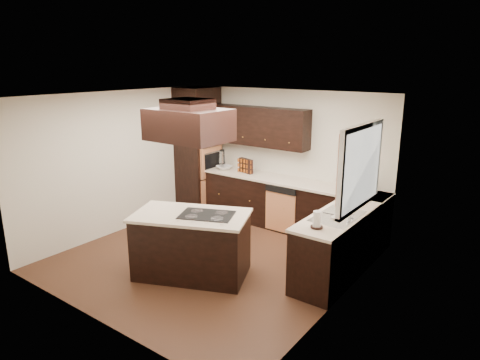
# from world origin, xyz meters

# --- Properties ---
(floor) EXTENTS (4.20, 4.20, 0.02)m
(floor) POSITION_xyz_m (0.00, 0.00, -0.01)
(floor) COLOR brown
(floor) RESTS_ON ground
(ceiling) EXTENTS (4.20, 4.20, 0.02)m
(ceiling) POSITION_xyz_m (0.00, 0.00, 2.51)
(ceiling) COLOR silver
(ceiling) RESTS_ON ground
(wall_back) EXTENTS (4.20, 0.02, 2.50)m
(wall_back) POSITION_xyz_m (0.00, 2.11, 1.25)
(wall_back) COLOR beige
(wall_back) RESTS_ON ground
(wall_front) EXTENTS (4.20, 0.02, 2.50)m
(wall_front) POSITION_xyz_m (0.00, -2.11, 1.25)
(wall_front) COLOR beige
(wall_front) RESTS_ON ground
(wall_left) EXTENTS (0.02, 4.20, 2.50)m
(wall_left) POSITION_xyz_m (-2.11, 0.00, 1.25)
(wall_left) COLOR beige
(wall_left) RESTS_ON ground
(wall_right) EXTENTS (0.02, 4.20, 2.50)m
(wall_right) POSITION_xyz_m (2.11, 0.00, 1.25)
(wall_right) COLOR beige
(wall_right) RESTS_ON ground
(oven_column) EXTENTS (0.65, 0.75, 2.12)m
(oven_column) POSITION_xyz_m (-1.78, 1.71, 1.06)
(oven_column) COLOR black
(oven_column) RESTS_ON floor
(wall_oven_face) EXTENTS (0.05, 0.62, 0.78)m
(wall_oven_face) POSITION_xyz_m (-1.43, 1.71, 1.12)
(wall_oven_face) COLOR #DE8A57
(wall_oven_face) RESTS_ON oven_column
(base_cabinets_back) EXTENTS (2.93, 0.60, 0.88)m
(base_cabinets_back) POSITION_xyz_m (0.03, 1.80, 0.44)
(base_cabinets_back) COLOR black
(base_cabinets_back) RESTS_ON floor
(base_cabinets_right) EXTENTS (0.60, 2.40, 0.88)m
(base_cabinets_right) POSITION_xyz_m (1.80, 0.90, 0.44)
(base_cabinets_right) COLOR black
(base_cabinets_right) RESTS_ON floor
(countertop_back) EXTENTS (2.93, 0.63, 0.04)m
(countertop_back) POSITION_xyz_m (0.03, 1.79, 0.90)
(countertop_back) COLOR beige
(countertop_back) RESTS_ON base_cabinets_back
(countertop_right) EXTENTS (0.63, 2.40, 0.04)m
(countertop_right) POSITION_xyz_m (1.79, 0.90, 0.90)
(countertop_right) COLOR beige
(countertop_right) RESTS_ON base_cabinets_right
(upper_cabinets) EXTENTS (2.00, 0.34, 0.72)m
(upper_cabinets) POSITION_xyz_m (-0.43, 1.93, 1.81)
(upper_cabinets) COLOR black
(upper_cabinets) RESTS_ON wall_back
(dishwasher_front) EXTENTS (0.60, 0.05, 0.72)m
(dishwasher_front) POSITION_xyz_m (0.33, 1.50, 0.40)
(dishwasher_front) COLOR #DE8A57
(dishwasher_front) RESTS_ON floor
(window_frame) EXTENTS (0.06, 1.32, 1.12)m
(window_frame) POSITION_xyz_m (2.07, 0.55, 1.65)
(window_frame) COLOR silver
(window_frame) RESTS_ON wall_right
(window_pane) EXTENTS (0.00, 1.20, 1.00)m
(window_pane) POSITION_xyz_m (2.10, 0.55, 1.65)
(window_pane) COLOR white
(window_pane) RESTS_ON wall_right
(curtain_left) EXTENTS (0.02, 0.34, 0.90)m
(curtain_left) POSITION_xyz_m (2.01, 0.13, 1.70)
(curtain_left) COLOR beige
(curtain_left) RESTS_ON wall_right
(curtain_right) EXTENTS (0.02, 0.34, 0.90)m
(curtain_right) POSITION_xyz_m (2.01, 0.97, 1.70)
(curtain_right) COLOR beige
(curtain_right) RESTS_ON wall_right
(sink_rim) EXTENTS (0.52, 0.84, 0.01)m
(sink_rim) POSITION_xyz_m (1.80, 0.55, 0.92)
(sink_rim) COLOR silver
(sink_rim) RESTS_ON countertop_right
(island) EXTENTS (1.74, 1.38, 0.88)m
(island) POSITION_xyz_m (0.11, -0.58, 0.44)
(island) COLOR black
(island) RESTS_ON floor
(island_top) EXTENTS (1.82, 1.45, 0.04)m
(island_top) POSITION_xyz_m (0.11, -0.58, 0.90)
(island_top) COLOR beige
(island_top) RESTS_ON island
(cooktop) EXTENTS (0.86, 0.73, 0.01)m
(cooktop) POSITION_xyz_m (0.33, -0.48, 0.93)
(cooktop) COLOR black
(cooktop) RESTS_ON island_top
(range_hood) EXTENTS (1.05, 0.72, 0.42)m
(range_hood) POSITION_xyz_m (0.10, -0.55, 2.16)
(range_hood) COLOR black
(range_hood) RESTS_ON ceiling
(hood_duct) EXTENTS (0.55, 0.50, 0.13)m
(hood_duct) POSITION_xyz_m (0.10, -0.55, 2.44)
(hood_duct) COLOR black
(hood_duct) RESTS_ON ceiling
(blender_base) EXTENTS (0.15, 0.15, 0.10)m
(blender_base) POSITION_xyz_m (-1.19, 1.76, 0.97)
(blender_base) COLOR silver
(blender_base) RESTS_ON countertop_back
(blender_pitcher) EXTENTS (0.13, 0.13, 0.26)m
(blender_pitcher) POSITION_xyz_m (-1.19, 1.76, 1.15)
(blender_pitcher) COLOR silver
(blender_pitcher) RESTS_ON blender_base
(spice_rack) EXTENTS (0.34, 0.17, 0.27)m
(spice_rack) POSITION_xyz_m (-0.62, 1.77, 1.06)
(spice_rack) COLOR black
(spice_rack) RESTS_ON countertop_back
(mixing_bowl) EXTENTS (0.37, 0.37, 0.07)m
(mixing_bowl) POSITION_xyz_m (-1.13, 1.74, 0.96)
(mixing_bowl) COLOR silver
(mixing_bowl) RESTS_ON countertop_back
(soap_bottle) EXTENTS (0.08, 0.08, 0.17)m
(soap_bottle) POSITION_xyz_m (1.78, 1.07, 1.00)
(soap_bottle) COLOR silver
(soap_bottle) RESTS_ON countertop_right
(paper_towel) EXTENTS (0.13, 0.13, 0.22)m
(paper_towel) POSITION_xyz_m (1.76, -0.02, 1.03)
(paper_towel) COLOR silver
(paper_towel) RESTS_ON countertop_right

